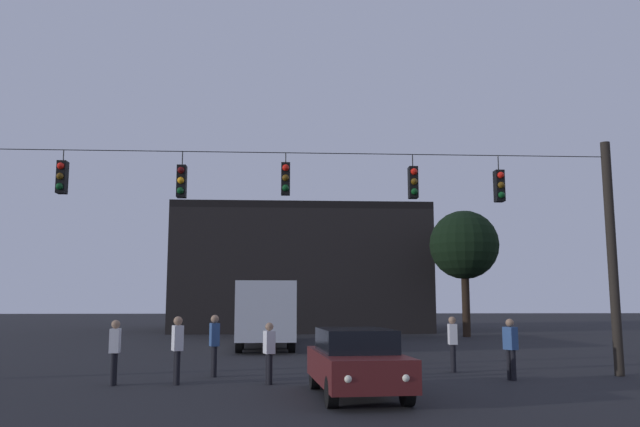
{
  "coord_description": "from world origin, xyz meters",
  "views": [
    {
      "loc": [
        -0.24,
        -5.56,
        2.15
      ],
      "look_at": [
        1.09,
        18.07,
        5.46
      ],
      "focal_mm": 35.34,
      "sensor_mm": 36.0,
      "label": 1
    }
  ],
  "objects": [
    {
      "name": "pedestrian_far_side",
      "position": [
        -3.04,
        11.47,
        1.0
      ],
      "size": [
        0.36,
        0.42,
        1.76
      ],
      "color": "black",
      "rests_on": "ground"
    },
    {
      "name": "pedestrian_crossing_right",
      "position": [
        -4.64,
        11.41,
        0.94
      ],
      "size": [
        0.26,
        0.38,
        1.67
      ],
      "color": "black",
      "rests_on": "ground"
    },
    {
      "name": "pedestrian_crossing_center",
      "position": [
        4.97,
        13.98,
        0.95
      ],
      "size": [
        0.27,
        0.38,
        1.69
      ],
      "color": "black",
      "rests_on": "ground"
    },
    {
      "name": "ground_plane",
      "position": [
        0.0,
        24.5,
        0.0
      ],
      "size": [
        168.0,
        168.0,
        0.0
      ],
      "primitive_type": "plane",
      "color": "black",
      "rests_on": "ground"
    },
    {
      "name": "car_near_right",
      "position": [
        1.42,
        9.12,
        0.8
      ],
      "size": [
        2.11,
        4.44,
        1.52
      ],
      "color": "#511919",
      "rests_on": "ground"
    },
    {
      "name": "pedestrian_trailing",
      "position": [
        -0.63,
        11.4,
        0.9
      ],
      "size": [
        0.34,
        0.42,
        1.6
      ],
      "color": "black",
      "rests_on": "ground"
    },
    {
      "name": "tree_left_silhouette",
      "position": [
        10.95,
        33.06,
        5.62
      ],
      "size": [
        4.28,
        4.28,
        7.8
      ],
      "color": "black",
      "rests_on": "ground"
    },
    {
      "name": "pedestrian_near_bus",
      "position": [
        6.03,
        11.85,
        0.95
      ],
      "size": [
        0.36,
        0.43,
        1.68
      ],
      "color": "black",
      "rests_on": "ground"
    },
    {
      "name": "overhead_signal_span",
      "position": [
        -0.03,
        12.69,
        4.2
      ],
      "size": [
        19.35,
        0.44,
        6.98
      ],
      "color": "black",
      "rests_on": "ground"
    },
    {
      "name": "city_bus",
      "position": [
        -1.13,
        25.75,
        1.87
      ],
      "size": [
        2.82,
        11.06,
        3.0
      ],
      "color": "#B7BCC6",
      "rests_on": "ground"
    },
    {
      "name": "pedestrian_crossing_left",
      "position": [
        -2.25,
        13.12,
        1.0
      ],
      "size": [
        0.34,
        0.42,
        1.76
      ],
      "color": "black",
      "rests_on": "ground"
    },
    {
      "name": "corner_building",
      "position": [
        0.97,
        43.42,
        4.47
      ],
      "size": [
        17.97,
        13.49,
        8.95
      ],
      "color": "black",
      "rests_on": "ground"
    }
  ]
}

